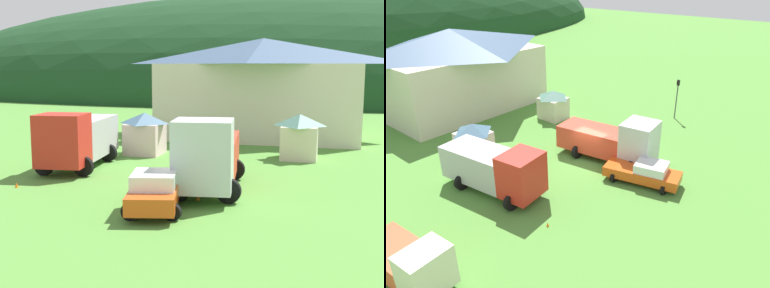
{
  "view_description": "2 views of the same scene",
  "coord_description": "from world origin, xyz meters",
  "views": [
    {
      "loc": [
        7.41,
        -24.79,
        5.95
      ],
      "look_at": [
        0.12,
        1.57,
        1.77
      ],
      "focal_mm": 48.12,
      "sensor_mm": 36.0,
      "label": 1
    },
    {
      "loc": [
        -19.67,
        -15.74,
        13.67
      ],
      "look_at": [
        0.87,
        1.45,
        0.85
      ],
      "focal_mm": 34.2,
      "sensor_mm": 36.0,
      "label": 2
    }
  ],
  "objects": [
    {
      "name": "traffic_cone_mid_row",
      "position": [
        1.71,
        -3.19,
        0.0
      ],
      "size": [
        0.36,
        0.36,
        0.64
      ],
      "primitive_type": "cone",
      "color": "orange",
      "rests_on": "ground"
    },
    {
      "name": "depot_building",
      "position": [
        1.51,
        19.19,
        4.24
      ],
      "size": [
        17.06,
        12.65,
        8.23
      ],
      "color": "beige",
      "rests_on": "ground"
    },
    {
      "name": "play_shed_pink",
      "position": [
        -4.82,
        7.47,
        1.46
      ],
      "size": [
        2.53,
        2.5,
        2.83
      ],
      "color": "beige",
      "rests_on": "ground"
    },
    {
      "name": "play_shed_cream",
      "position": [
        5.36,
        8.45,
        1.49
      ],
      "size": [
        2.43,
        2.66,
        2.9
      ],
      "color": "beige",
      "rests_on": "ground"
    },
    {
      "name": "tow_truck_silver",
      "position": [
        1.73,
        -1.39,
        1.75
      ],
      "size": [
        3.96,
        8.1,
        3.65
      ],
      "rotation": [
        0.0,
        0.0,
        -1.44
      ],
      "color": "silver",
      "rests_on": "ground"
    },
    {
      "name": "crane_truck_red",
      "position": [
        -6.95,
        2.07,
        1.78
      ],
      "size": [
        3.93,
        7.65,
        3.38
      ],
      "rotation": [
        0.0,
        0.0,
        -1.44
      ],
      "color": "red",
      "rests_on": "ground"
    },
    {
      "name": "forested_hill_backdrop",
      "position": [
        0.0,
        73.52,
        0.0
      ],
      "size": [
        166.76,
        60.0,
        38.19
      ],
      "primitive_type": "ellipsoid",
      "color": "#193D1E",
      "rests_on": "ground"
    },
    {
      "name": "traffic_cone_near_pickup",
      "position": [
        -7.53,
        -3.25,
        0.0
      ],
      "size": [
        0.36,
        0.36,
        0.51
      ],
      "primitive_type": "cone",
      "color": "orange",
      "rests_on": "ground"
    },
    {
      "name": "ground_plane",
      "position": [
        0.0,
        0.0,
        0.0
      ],
      "size": [
        200.0,
        200.0,
        0.0
      ],
      "primitive_type": "plane",
      "color": "#518C38"
    },
    {
      "name": "service_pickup_orange",
      "position": [
        0.36,
        -5.03,
        0.83
      ],
      "size": [
        3.13,
        5.56,
        1.66
      ],
      "rotation": [
        0.0,
        0.0,
        -1.34
      ],
      "color": "#D94E16",
      "rests_on": "ground"
    }
  ]
}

